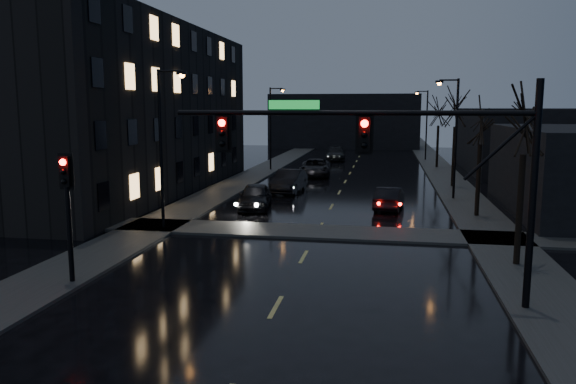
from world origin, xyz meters
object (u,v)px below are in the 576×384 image
at_px(oncoming_car_a, 255,196).
at_px(lead_car, 389,198).
at_px(oncoming_car_b, 289,181).
at_px(oncoming_car_c, 315,168).
at_px(oncoming_car_d, 336,153).

height_order(oncoming_car_a, lead_car, oncoming_car_a).
bearing_deg(oncoming_car_b, oncoming_car_a, -93.19).
distance_m(oncoming_car_b, lead_car, 9.14).
xyz_separation_m(oncoming_car_a, oncoming_car_b, (0.90, 7.02, 0.05)).
height_order(oncoming_car_a, oncoming_car_c, oncoming_car_c).
bearing_deg(oncoming_car_d, oncoming_car_c, -96.14).
bearing_deg(oncoming_car_b, lead_car, -34.26).
xyz_separation_m(oncoming_car_a, oncoming_car_d, (2.04, 32.31, 0.01)).
bearing_deg(oncoming_car_d, oncoming_car_b, -97.10).
bearing_deg(oncoming_car_a, oncoming_car_b, 75.14).
distance_m(oncoming_car_a, oncoming_car_b, 7.08).
height_order(oncoming_car_c, oncoming_car_d, oncoming_car_d).
relative_size(oncoming_car_b, oncoming_car_c, 0.89).
height_order(oncoming_car_c, lead_car, oncoming_car_c).
height_order(oncoming_car_a, oncoming_car_b, oncoming_car_b).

